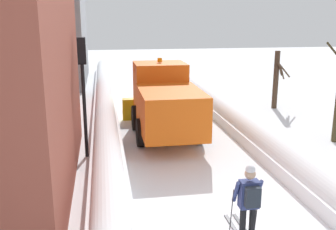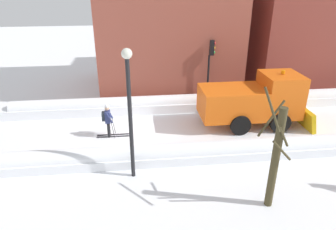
{
  "view_description": "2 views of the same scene",
  "coord_description": "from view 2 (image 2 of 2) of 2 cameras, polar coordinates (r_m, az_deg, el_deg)",
  "views": [
    {
      "loc": [
        -2.89,
        -8.52,
        4.87
      ],
      "look_at": [
        -0.78,
        3.91,
        1.65
      ],
      "focal_mm": 41.54,
      "sensor_mm": 36.0,
      "label": 1
    },
    {
      "loc": [
        14.69,
        0.26,
        7.73
      ],
      "look_at": [
        0.79,
        1.83,
        1.37
      ],
      "focal_mm": 32.91,
      "sensor_mm": 36.0,
      "label": 2
    }
  ],
  "objects": [
    {
      "name": "traffic_light_pole",
      "position": [
        19.44,
        7.89,
        9.96
      ],
      "size": [
        0.28,
        0.42,
        4.18
      ],
      "color": "black",
      "rests_on": "ground"
    },
    {
      "name": "snowbank_left",
      "position": [
        21.34,
        21.22,
        2.78
      ],
      "size": [
        1.1,
        36.0,
        1.02
      ],
      "color": "white",
      "rests_on": "ground"
    },
    {
      "name": "plow_truck",
      "position": [
        17.61,
        15.79,
        2.7
      ],
      "size": [
        3.2,
        5.98,
        3.12
      ],
      "color": "orange",
      "rests_on": "ground"
    },
    {
      "name": "building_brick_near",
      "position": [
        22.86,
        -0.24,
        16.01
      ],
      "size": [
        7.98,
        9.47,
        8.74
      ],
      "color": "brown",
      "rests_on": "ground"
    },
    {
      "name": "bare_tree_near",
      "position": [
        11.25,
        19.26,
        -7.26
      ],
      "size": [
        1.27,
        1.16,
        4.43
      ],
      "color": "#423A22",
      "rests_on": "ground"
    },
    {
      "name": "skier",
      "position": [
        16.11,
        -11.09,
        -0.71
      ],
      "size": [
        0.62,
        1.8,
        1.81
      ],
      "color": "black",
      "rests_on": "ground"
    },
    {
      "name": "ground_plane",
      "position": [
        19.25,
        24.68,
        -1.61
      ],
      "size": [
        80.0,
        80.0,
        0.0
      ],
      "primitive_type": "plane",
      "color": "white"
    },
    {
      "name": "street_lamp",
      "position": [
        11.72,
        -7.17,
        2.62
      ],
      "size": [
        0.4,
        0.4,
        5.4
      ],
      "color": "black",
      "rests_on": "ground"
    }
  ]
}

